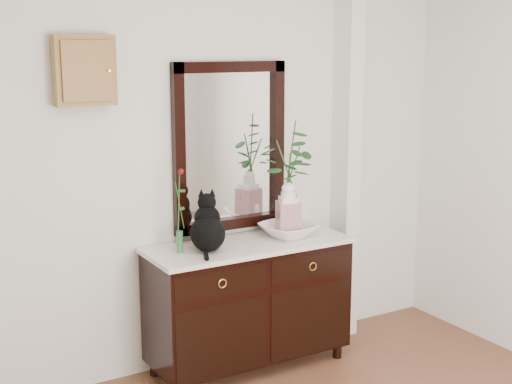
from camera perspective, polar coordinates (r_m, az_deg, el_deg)
wall_back at (r=4.63m, az=-3.26°, el=2.45°), size 3.60×0.04×2.70m
pilaster at (r=5.10m, az=7.23°, el=3.23°), size 0.12×0.20×2.70m
sideboard at (r=4.69m, az=-0.62°, el=-8.50°), size 1.33×0.52×0.82m
wall_mirror at (r=4.65m, az=-2.10°, el=3.62°), size 0.80×0.06×1.10m
key_cabinet at (r=4.22m, az=-13.57°, el=9.43°), size 0.35×0.10×0.40m
cat at (r=4.38m, az=-3.89°, el=-2.43°), size 0.35×0.38×0.35m
lotus_bowl at (r=4.71m, az=2.63°, el=-3.06°), size 0.40×0.40×0.09m
vase_branches at (r=4.63m, az=2.67°, el=1.21°), size 0.39×0.39×0.76m
bud_vase_rose at (r=4.32m, az=-6.17°, el=-1.48°), size 0.07×0.07×0.53m
ginger_jar at (r=4.66m, az=2.60°, el=-1.38°), size 0.18×0.18×0.38m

